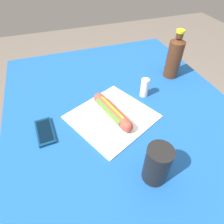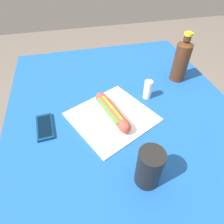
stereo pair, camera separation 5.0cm
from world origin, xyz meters
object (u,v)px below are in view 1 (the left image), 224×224
(drinking_cup, at_px, (157,164))
(salt_shaker, at_px, (145,88))
(hot_dog, at_px, (112,112))
(cell_phone, at_px, (45,131))
(soda_bottle, at_px, (174,57))

(drinking_cup, distance_m, salt_shaker, 0.40)
(hot_dog, bearing_deg, cell_phone, 88.88)
(cell_phone, distance_m, soda_bottle, 0.68)
(drinking_cup, bearing_deg, hot_dog, 8.30)
(soda_bottle, height_order, drinking_cup, soda_bottle)
(soda_bottle, bearing_deg, hot_dog, 116.60)
(cell_phone, relative_size, soda_bottle, 0.59)
(hot_dog, distance_m, soda_bottle, 0.44)
(cell_phone, bearing_deg, salt_shaker, -79.46)
(cell_phone, distance_m, salt_shaker, 0.46)
(cell_phone, xyz_separation_m, soda_bottle, (0.19, -0.65, 0.10))
(soda_bottle, distance_m, salt_shaker, 0.23)
(soda_bottle, bearing_deg, salt_shaker, 117.42)
(cell_phone, relative_size, salt_shaker, 1.59)
(hot_dog, bearing_deg, soda_bottle, -63.40)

